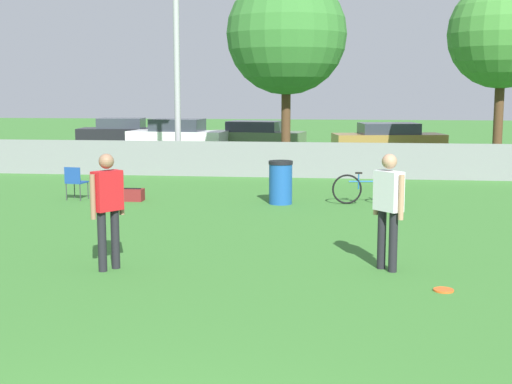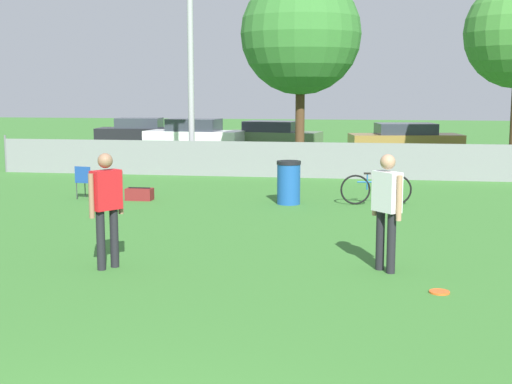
{
  "view_description": "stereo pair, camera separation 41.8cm",
  "coord_description": "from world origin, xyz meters",
  "px_view_note": "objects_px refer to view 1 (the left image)",
  "views": [
    {
      "loc": [
        1.56,
        -3.77,
        2.72
      ],
      "look_at": [
        0.16,
        7.64,
        1.05
      ],
      "focal_mm": 50.0,
      "sensor_mm": 36.0,
      "label": 1
    },
    {
      "loc": [
        1.98,
        -3.71,
        2.72
      ],
      "look_at": [
        0.16,
        7.64,
        1.05
      ],
      "focal_mm": 50.0,
      "sensor_mm": 36.0,
      "label": 2
    }
  ],
  "objects_px": {
    "folding_chair_sideline": "(75,180)",
    "parked_car_dark": "(122,132)",
    "tree_far_right": "(502,34)",
    "parked_car_tan": "(388,138)",
    "player_thrower_red": "(108,202)",
    "tree_near_pole": "(286,35)",
    "trash_bin": "(281,182)",
    "light_pole": "(176,37)",
    "gear_bag_sideline": "(130,195)",
    "frisbee_disc": "(444,290)",
    "player_receiver_white": "(388,202)",
    "bicycle_sideline": "(368,189)",
    "parked_car_olive": "(255,136)",
    "parked_car_white": "(178,136)"
  },
  "relations": [
    {
      "from": "tree_far_right",
      "to": "parked_car_tan",
      "type": "relative_size",
      "value": 1.32
    },
    {
      "from": "light_pole",
      "to": "folding_chair_sideline",
      "type": "distance_m",
      "value": 7.77
    },
    {
      "from": "tree_far_right",
      "to": "trash_bin",
      "type": "bearing_deg",
      "value": -128.02
    },
    {
      "from": "light_pole",
      "to": "tree_far_right",
      "type": "bearing_deg",
      "value": 10.53
    },
    {
      "from": "light_pole",
      "to": "tree_near_pole",
      "type": "height_order",
      "value": "light_pole"
    },
    {
      "from": "parked_car_dark",
      "to": "parked_car_olive",
      "type": "xyz_separation_m",
      "value": [
        6.59,
        -1.43,
        -0.02
      ]
    },
    {
      "from": "tree_near_pole",
      "to": "player_receiver_white",
      "type": "bearing_deg",
      "value": -79.25
    },
    {
      "from": "tree_far_right",
      "to": "player_thrower_red",
      "type": "height_order",
      "value": "tree_far_right"
    },
    {
      "from": "light_pole",
      "to": "trash_bin",
      "type": "height_order",
      "value": "light_pole"
    },
    {
      "from": "light_pole",
      "to": "gear_bag_sideline",
      "type": "distance_m",
      "value": 7.84
    },
    {
      "from": "folding_chair_sideline",
      "to": "parked_car_dark",
      "type": "distance_m",
      "value": 16.83
    },
    {
      "from": "tree_near_pole",
      "to": "parked_car_white",
      "type": "height_order",
      "value": "tree_near_pole"
    },
    {
      "from": "tree_near_pole",
      "to": "trash_bin",
      "type": "bearing_deg",
      "value": -86.18
    },
    {
      "from": "gear_bag_sideline",
      "to": "tree_far_right",
      "type": "bearing_deg",
      "value": 39.45
    },
    {
      "from": "tree_near_pole",
      "to": "trash_bin",
      "type": "relative_size",
      "value": 6.44
    },
    {
      "from": "light_pole",
      "to": "tree_near_pole",
      "type": "xyz_separation_m",
      "value": [
        3.49,
        1.54,
        0.15
      ]
    },
    {
      "from": "light_pole",
      "to": "parked_car_olive",
      "type": "distance_m",
      "value": 9.23
    },
    {
      "from": "trash_bin",
      "to": "parked_car_white",
      "type": "xyz_separation_m",
      "value": [
        -5.73,
        13.69,
        0.17
      ]
    },
    {
      "from": "bicycle_sideline",
      "to": "tree_far_right",
      "type": "bearing_deg",
      "value": 53.22
    },
    {
      "from": "parked_car_white",
      "to": "parked_car_tan",
      "type": "bearing_deg",
      "value": 5.71
    },
    {
      "from": "parked_car_dark",
      "to": "parked_car_olive",
      "type": "distance_m",
      "value": 6.75
    },
    {
      "from": "tree_far_right",
      "to": "player_thrower_red",
      "type": "distance_m",
      "value": 17.82
    },
    {
      "from": "tree_far_right",
      "to": "parked_car_white",
      "type": "bearing_deg",
      "value": 157.7
    },
    {
      "from": "gear_bag_sideline",
      "to": "player_receiver_white",
      "type": "bearing_deg",
      "value": -46.07
    },
    {
      "from": "player_thrower_red",
      "to": "folding_chair_sideline",
      "type": "relative_size",
      "value": 2.14
    },
    {
      "from": "bicycle_sideline",
      "to": "light_pole",
      "type": "bearing_deg",
      "value": 126.09
    },
    {
      "from": "player_thrower_red",
      "to": "parked_car_dark",
      "type": "relative_size",
      "value": 0.43
    },
    {
      "from": "frisbee_disc",
      "to": "parked_car_tan",
      "type": "xyz_separation_m",
      "value": [
        0.48,
        20.81,
        0.64
      ]
    },
    {
      "from": "light_pole",
      "to": "bicycle_sideline",
      "type": "xyz_separation_m",
      "value": [
        6.09,
        -6.36,
        -4.04
      ]
    },
    {
      "from": "bicycle_sideline",
      "to": "parked_car_white",
      "type": "bearing_deg",
      "value": 112.39
    },
    {
      "from": "folding_chair_sideline",
      "to": "gear_bag_sideline",
      "type": "xyz_separation_m",
      "value": [
        1.37,
        0.05,
        -0.34
      ]
    },
    {
      "from": "player_thrower_red",
      "to": "parked_car_olive",
      "type": "distance_m",
      "value": 21.43
    },
    {
      "from": "bicycle_sideline",
      "to": "parked_car_dark",
      "type": "relative_size",
      "value": 0.41
    },
    {
      "from": "frisbee_disc",
      "to": "parked_car_tan",
      "type": "bearing_deg",
      "value": 88.67
    },
    {
      "from": "parked_car_olive",
      "to": "parked_car_white",
      "type": "bearing_deg",
      "value": -149.66
    },
    {
      "from": "gear_bag_sideline",
      "to": "parked_car_olive",
      "type": "distance_m",
      "value": 14.92
    },
    {
      "from": "folding_chair_sideline",
      "to": "parked_car_white",
      "type": "height_order",
      "value": "parked_car_white"
    },
    {
      "from": "player_thrower_red",
      "to": "frisbee_disc",
      "type": "distance_m",
      "value": 5.01
    },
    {
      "from": "light_pole",
      "to": "bicycle_sideline",
      "type": "distance_m",
      "value": 9.69
    },
    {
      "from": "tree_far_right",
      "to": "bicycle_sideline",
      "type": "bearing_deg",
      "value": -119.14
    },
    {
      "from": "gear_bag_sideline",
      "to": "parked_car_tan",
      "type": "bearing_deg",
      "value": 62.79
    },
    {
      "from": "parked_car_white",
      "to": "parked_car_tan",
      "type": "xyz_separation_m",
      "value": [
        9.07,
        0.01,
        -0.03
      ]
    },
    {
      "from": "tree_far_right",
      "to": "gear_bag_sideline",
      "type": "distance_m",
      "value": 14.18
    },
    {
      "from": "folding_chair_sideline",
      "to": "parked_car_olive",
      "type": "bearing_deg",
      "value": -90.56
    },
    {
      "from": "folding_chair_sideline",
      "to": "parked_car_white",
      "type": "bearing_deg",
      "value": -77.99
    },
    {
      "from": "tree_near_pole",
      "to": "parked_car_tan",
      "type": "bearing_deg",
      "value": 55.15
    },
    {
      "from": "tree_far_right",
      "to": "light_pole",
      "type": "bearing_deg",
      "value": -169.47
    },
    {
      "from": "parked_car_white",
      "to": "player_receiver_white",
      "type": "bearing_deg",
      "value": -62.62
    },
    {
      "from": "folding_chair_sideline",
      "to": "parked_car_dark",
      "type": "relative_size",
      "value": 0.2
    },
    {
      "from": "bicycle_sideline",
      "to": "gear_bag_sideline",
      "type": "xyz_separation_m",
      "value": [
        -5.75,
        -0.21,
        -0.22
      ]
    }
  ]
}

